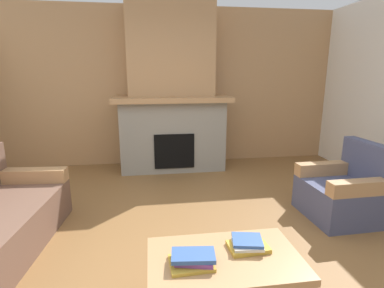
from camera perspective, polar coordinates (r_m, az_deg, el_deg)
ground at (r=2.85m, az=0.79°, el=-20.64°), size 9.00×9.00×0.00m
wall_back_wood_panel at (r=5.34m, az=-4.29°, el=10.82°), size 6.00×0.12×2.70m
fireplace at (r=4.98m, az=-3.94°, el=8.48°), size 1.90×0.82×2.70m
armchair at (r=3.79m, az=27.49°, el=-8.23°), size 0.78×0.78×0.85m
coffee_table at (r=2.11m, az=6.29°, el=-22.03°), size 1.00×0.60×0.43m
book_stack_near_edge at (r=1.98m, az=0.20°, el=-21.30°), size 0.30×0.24×0.08m
book_stack_center at (r=2.15m, az=10.72°, el=-18.57°), size 0.28×0.22×0.07m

